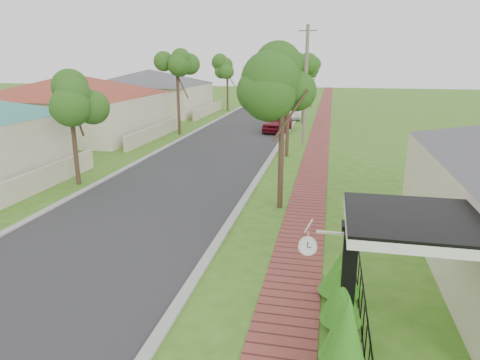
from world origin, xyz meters
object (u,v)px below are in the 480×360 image
Objects in this scene: near_tree at (283,86)px; porch_post at (348,285)px; utility_pole at (306,85)px; station_clock at (310,245)px; parked_car_red at (278,122)px; parked_car_white at (293,112)px.

porch_post is at bearing -73.06° from near_tree.
porch_post is at bearing -83.70° from utility_pole.
near_tree is 8.32m from station_clock.
parked_car_red is at bearing 100.32° from porch_post.
porch_post is 2.45× the size of station_clock.
parked_car_red reaches higher than parked_car_white.
parked_car_red is at bearing 97.43° from near_tree.
utility_pole is at bearing 94.05° from station_clock.
parked_car_red is 6.38m from utility_pole.
parked_car_white is 0.49× the size of utility_pole.
parked_car_red is 0.58× the size of utility_pole.
parked_car_white is 13.11m from utility_pole.
near_tree reaches higher than station_clock.
porch_post is 1.18m from station_clock.
parked_car_red is (-4.73, 25.96, -0.35)m from porch_post.
utility_pole is (-2.32, 21.00, 2.86)m from porch_post.
utility_pole is at bearing -59.11° from parked_car_red.
porch_post is at bearing -2.31° from station_clock.
porch_post is at bearing -89.06° from parked_car_white.
parked_car_white is at bearing 93.99° from near_tree.
near_tree is 5.78× the size of station_clock.
near_tree is at bearing -92.13° from parked_car_white.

